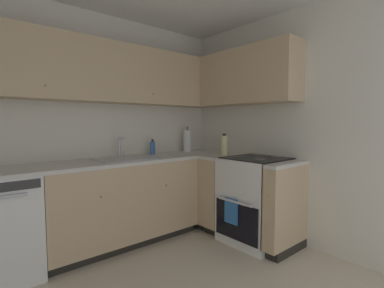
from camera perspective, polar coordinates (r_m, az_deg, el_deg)
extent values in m
cube|color=silver|center=(3.20, -23.57, 2.98)|extent=(3.77, 0.05, 2.48)
cube|color=silver|center=(3.14, 22.27, 2.99)|extent=(0.05, 3.29, 2.48)
cube|color=tan|center=(3.16, -13.95, -10.74)|extent=(1.63, 0.60, 0.79)
cube|color=black|center=(3.32, -14.05, -17.94)|extent=(1.63, 0.54, 0.09)
sphere|color=tan|center=(2.70, -17.94, -10.17)|extent=(0.02, 0.02, 0.02)
sphere|color=tan|center=(3.04, -5.21, -8.36)|extent=(0.02, 0.02, 0.02)
cube|color=beige|center=(3.08, -14.14, -3.34)|extent=(2.83, 0.60, 0.03)
cube|color=tan|center=(3.46, 6.48, -9.29)|extent=(0.60, 0.28, 0.79)
cube|color=black|center=(3.61, 6.75, -15.98)|extent=(0.54, 0.28, 0.09)
cube|color=tan|center=(2.98, 18.51, -11.78)|extent=(0.60, 0.15, 0.79)
cube|color=black|center=(3.15, 18.60, -19.35)|extent=(0.54, 0.15, 0.09)
sphere|color=tan|center=(2.68, 15.08, -10.21)|extent=(0.02, 0.02, 0.02)
cube|color=beige|center=(3.39, 6.54, -2.53)|extent=(0.60, 0.28, 0.03)
cube|color=beige|center=(2.89, 18.71, -3.93)|extent=(0.60, 0.15, 0.03)
cube|color=white|center=(3.20, 12.84, -11.03)|extent=(0.64, 0.62, 0.91)
cube|color=black|center=(3.01, 8.92, -15.28)|extent=(0.02, 0.55, 0.38)
cube|color=silver|center=(2.93, 8.68, -11.48)|extent=(0.02, 0.43, 0.02)
cube|color=black|center=(3.11, 12.99, -2.80)|extent=(0.59, 0.60, 0.01)
cube|color=white|center=(3.35, 16.13, -1.16)|extent=(0.03, 0.60, 0.15)
cylinder|color=#4C4C4C|center=(2.92, 13.48, -3.08)|extent=(0.11, 0.11, 0.01)
cylinder|color=#4C4C4C|center=(3.08, 9.39, -2.62)|extent=(0.11, 0.11, 0.01)
cylinder|color=#4C4C4C|center=(3.15, 16.52, -2.60)|extent=(0.11, 0.11, 0.01)
cylinder|color=#4C4C4C|center=(3.30, 12.55, -2.20)|extent=(0.11, 0.11, 0.01)
cube|color=#2D6BB2|center=(2.99, 7.95, -13.35)|extent=(0.02, 0.17, 0.26)
cube|color=tan|center=(3.16, -18.31, 13.70)|extent=(2.51, 0.32, 0.62)
sphere|color=tan|center=(2.80, -27.59, 10.51)|extent=(0.02, 0.02, 0.02)
sphere|color=tan|center=(3.23, -7.78, 10.08)|extent=(0.02, 0.02, 0.02)
cube|color=tan|center=(3.48, 8.91, 12.98)|extent=(0.32, 1.58, 0.62)
cube|color=#B7B7BC|center=(3.08, -12.64, -2.90)|extent=(0.70, 0.40, 0.01)
cube|color=gray|center=(3.09, -12.62, -3.80)|extent=(0.64, 0.36, 0.09)
cube|color=#99999E|center=(3.09, -12.63, -3.55)|extent=(0.02, 0.35, 0.06)
cylinder|color=silver|center=(3.27, -14.54, -0.57)|extent=(0.02, 0.02, 0.23)
cylinder|color=silver|center=(3.20, -13.99, 1.19)|extent=(0.02, 0.15, 0.02)
cylinder|color=silver|center=(3.30, -13.73, -1.98)|extent=(0.02, 0.02, 0.06)
cylinder|color=#3F72BF|center=(3.47, -8.00, -0.81)|extent=(0.06, 0.06, 0.16)
cylinder|color=#262626|center=(3.46, -8.02, 0.72)|extent=(0.03, 0.03, 0.03)
cylinder|color=white|center=(3.76, -0.92, 0.64)|extent=(0.11, 0.11, 0.29)
cylinder|color=#3F3F3F|center=(3.76, -0.92, 0.94)|extent=(0.02, 0.02, 0.35)
cylinder|color=beige|center=(3.38, 6.56, -0.27)|extent=(0.08, 0.08, 0.23)
cylinder|color=black|center=(3.37, 6.58, 1.91)|extent=(0.04, 0.04, 0.02)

